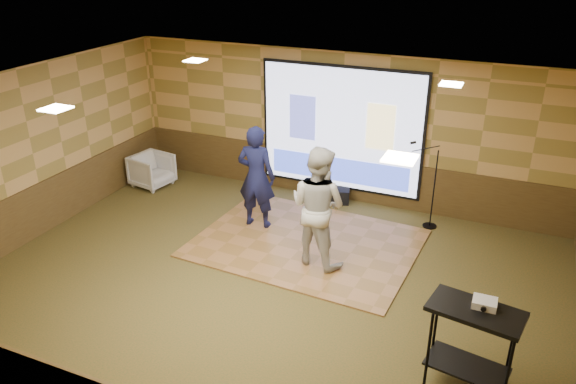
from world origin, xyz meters
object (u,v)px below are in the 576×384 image
at_px(player_left, 256,177).
at_px(banquet_chair, 152,170).
at_px(av_table, 473,331).
at_px(projector, 485,303).
at_px(projector_screen, 341,130).
at_px(player_right, 318,206).
at_px(dance_floor, 306,243).
at_px(duffel_bag, 338,196).
at_px(mic_stand, 429,202).

distance_m(player_left, banquet_chair, 3.08).
xyz_separation_m(av_table, projector, (0.07, 0.09, 0.35)).
xyz_separation_m(projector_screen, player_right, (0.48, -2.53, -0.44)).
height_order(projector_screen, av_table, projector_screen).
distance_m(dance_floor, player_left, 1.49).
distance_m(projector_screen, player_left, 2.07).
distance_m(projector_screen, duffel_bag, 1.34).
xyz_separation_m(dance_floor, player_left, (-1.09, 0.27, 0.98)).
relative_size(player_right, duffel_bag, 4.32).
height_order(projector_screen, player_left, projector_screen).
xyz_separation_m(projector_screen, av_table, (3.12, -4.45, -0.67)).
relative_size(av_table, duffel_bag, 2.37).
bearing_deg(mic_stand, banquet_chair, -159.65).
bearing_deg(mic_stand, player_right, -109.75).
bearing_deg(player_right, projector_screen, -65.32).
relative_size(dance_floor, player_left, 1.95).
xyz_separation_m(player_left, av_table, (4.12, -2.70, -0.19)).
relative_size(projector_screen, av_table, 3.00).
xyz_separation_m(player_right, mic_stand, (1.45, 2.03, -0.54)).
bearing_deg(projector, dance_floor, 142.12).
distance_m(av_table, projector, 0.37).
relative_size(projector_screen, banquet_chair, 4.27).
bearing_deg(player_left, av_table, 141.66).
xyz_separation_m(projector, banquet_chair, (-7.10, 3.38, -0.80)).
xyz_separation_m(player_left, player_right, (1.48, -0.78, 0.04)).
height_order(player_left, player_right, player_right).
bearing_deg(mic_stand, av_table, -57.41).
distance_m(av_table, banquet_chair, 7.85).
bearing_deg(dance_floor, projector, -37.01).
height_order(dance_floor, player_right, player_right).
distance_m(dance_floor, av_table, 3.96).
height_order(projector, banquet_chair, projector).
bearing_deg(player_right, projector, 159.92).
bearing_deg(projector, banquet_chair, 153.65).
bearing_deg(player_right, mic_stand, -111.60).
bearing_deg(banquet_chair, projector, -105.63).
height_order(projector_screen, duffel_bag, projector_screen).
bearing_deg(player_left, dance_floor, 160.85).
bearing_deg(dance_floor, duffel_bag, 91.27).
xyz_separation_m(dance_floor, projector, (3.10, -2.33, 1.14)).
height_order(banquet_chair, duffel_bag, banquet_chair).
height_order(projector_screen, player_right, projector_screen).
height_order(dance_floor, mic_stand, mic_stand).
bearing_deg(player_left, banquet_chair, -19.99).
height_order(player_left, projector, player_left).
bearing_deg(dance_floor, mic_stand, 39.69).
height_order(player_left, duffel_bag, player_left).
distance_m(player_right, duffel_bag, 2.54).
xyz_separation_m(projector, mic_stand, (-1.27, 3.85, -0.66)).
relative_size(dance_floor, duffel_bag, 8.08).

